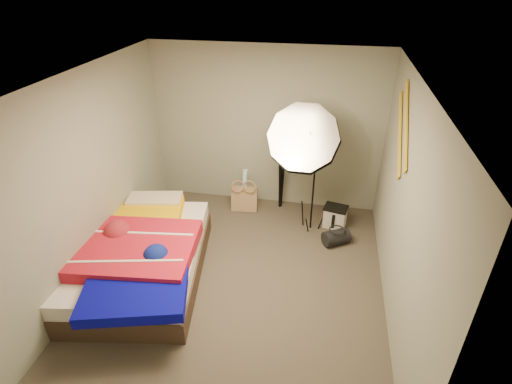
% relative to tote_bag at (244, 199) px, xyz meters
% --- Properties ---
extents(floor, '(4.00, 4.00, 0.00)m').
position_rel_tote_bag_xyz_m(floor, '(0.28, -1.63, -0.20)').
color(floor, '#534C40').
rests_on(floor, ground).
extents(ceiling, '(4.00, 4.00, 0.00)m').
position_rel_tote_bag_xyz_m(ceiling, '(0.28, -1.63, 2.30)').
color(ceiling, silver).
rests_on(ceiling, wall_back).
extents(wall_back, '(3.50, 0.00, 3.50)m').
position_rel_tote_bag_xyz_m(wall_back, '(0.28, 0.37, 1.05)').
color(wall_back, gray).
rests_on(wall_back, floor).
extents(wall_front, '(3.50, 0.00, 3.50)m').
position_rel_tote_bag_xyz_m(wall_front, '(0.28, -3.63, 1.05)').
color(wall_front, gray).
rests_on(wall_front, floor).
extents(wall_left, '(0.00, 4.00, 4.00)m').
position_rel_tote_bag_xyz_m(wall_left, '(-1.47, -1.63, 1.05)').
color(wall_left, gray).
rests_on(wall_left, floor).
extents(wall_right, '(0.00, 4.00, 4.00)m').
position_rel_tote_bag_xyz_m(wall_right, '(2.03, -1.63, 1.05)').
color(wall_right, gray).
rests_on(wall_right, floor).
extents(tote_bag, '(0.42, 0.22, 0.42)m').
position_rel_tote_bag_xyz_m(tote_bag, '(0.00, 0.00, 0.00)').
color(tote_bag, tan).
rests_on(tote_bag, floor).
extents(wrapping_roll, '(0.14, 0.21, 0.70)m').
position_rel_tote_bag_xyz_m(wrapping_roll, '(-0.01, 0.00, 0.14)').
color(wrapping_roll, '#69B6D5').
rests_on(wrapping_roll, floor).
extents(camera_case, '(0.35, 0.29, 0.31)m').
position_rel_tote_bag_xyz_m(camera_case, '(1.43, -0.21, -0.05)').
color(camera_case, silver).
rests_on(camera_case, floor).
extents(duffel_bag, '(0.42, 0.37, 0.22)m').
position_rel_tote_bag_xyz_m(duffel_bag, '(1.45, -0.64, -0.09)').
color(duffel_bag, black).
rests_on(duffel_bag, floor).
extents(wall_stripe_upper, '(0.02, 0.91, 0.78)m').
position_rel_tote_bag_xyz_m(wall_stripe_upper, '(2.01, -1.03, 1.75)').
color(wall_stripe_upper, gold).
rests_on(wall_stripe_upper, wall_right).
extents(wall_stripe_lower, '(0.02, 0.91, 0.78)m').
position_rel_tote_bag_xyz_m(wall_stripe_lower, '(2.01, -0.78, 1.55)').
color(wall_stripe_lower, gold).
rests_on(wall_stripe_lower, wall_right).
extents(bed, '(1.86, 2.45, 0.62)m').
position_rel_tote_bag_xyz_m(bed, '(-0.94, -1.76, 0.11)').
color(bed, '#3F2E22').
rests_on(bed, floor).
extents(photo_umbrella, '(1.19, 0.91, 2.02)m').
position_rel_tote_bag_xyz_m(photo_umbrella, '(0.90, -0.42, 1.25)').
color(photo_umbrella, black).
rests_on(photo_umbrella, floor).
extents(camera_tripod, '(0.08, 0.08, 1.18)m').
position_rel_tote_bag_xyz_m(camera_tripod, '(0.55, 0.20, 0.47)').
color(camera_tripod, black).
rests_on(camera_tripod, floor).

